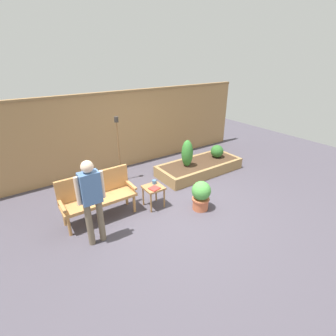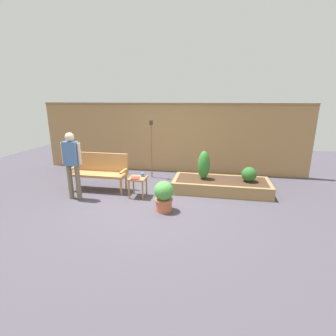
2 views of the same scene
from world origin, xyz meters
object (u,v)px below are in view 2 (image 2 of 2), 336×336
(potted_boxwood, at_px, (164,195))
(person_by_bench, at_px, (72,160))
(cup_on_table, at_px, (143,175))
(shrub_near_bench, at_px, (204,165))
(shrub_far_corner, at_px, (249,174))
(garden_bench, at_px, (100,169))
(tiki_torch, at_px, (151,139))
(side_table, at_px, (138,181))
(book_on_table, at_px, (135,178))

(potted_boxwood, height_order, person_by_bench, person_by_bench)
(cup_on_table, bearing_deg, shrub_near_bench, 24.42)
(cup_on_table, height_order, shrub_far_corner, shrub_far_corner)
(garden_bench, height_order, tiki_torch, tiki_torch)
(garden_bench, distance_m, shrub_near_bench, 2.65)
(side_table, relative_size, book_on_table, 2.51)
(person_by_bench, bearing_deg, book_on_table, 12.41)
(potted_boxwood, bearing_deg, book_on_table, 144.66)
(side_table, bearing_deg, tiki_torch, 91.95)
(side_table, distance_m, person_by_bench, 1.56)
(side_table, bearing_deg, potted_boxwood, -40.46)
(side_table, distance_m, shrub_near_bench, 1.71)
(garden_bench, xyz_separation_m, person_by_bench, (-0.31, -0.72, 0.39))
(cup_on_table, bearing_deg, shrub_far_corner, 14.29)
(cup_on_table, xyz_separation_m, shrub_near_bench, (1.42, 0.64, 0.14))
(side_table, relative_size, shrub_far_corner, 1.32)
(cup_on_table, relative_size, book_on_table, 0.65)
(garden_bench, bearing_deg, side_table, -16.30)
(book_on_table, bearing_deg, shrub_far_corner, 4.27)
(side_table, xyz_separation_m, shrub_far_corner, (2.62, 0.75, 0.08))
(side_table, distance_m, cup_on_table, 0.19)
(cup_on_table, xyz_separation_m, shrub_far_corner, (2.53, 0.64, -0.04))
(book_on_table, xyz_separation_m, person_by_bench, (-1.38, -0.30, 0.44))
(potted_boxwood, xyz_separation_m, tiki_torch, (-0.82, 2.20, 0.81))
(side_table, xyz_separation_m, person_by_bench, (-1.41, -0.39, 0.54))
(book_on_table, bearing_deg, shrub_near_bench, 15.33)
(tiki_torch, bearing_deg, person_by_bench, -125.02)
(book_on_table, bearing_deg, tiki_torch, 77.48)
(book_on_table, distance_m, potted_boxwood, 0.99)
(cup_on_table, bearing_deg, garden_bench, 169.78)
(shrub_near_bench, bearing_deg, side_table, -153.52)
(side_table, xyz_separation_m, cup_on_table, (0.09, 0.11, 0.13))
(garden_bench, relative_size, person_by_bench, 0.92)
(book_on_table, relative_size, potted_boxwood, 0.30)
(cup_on_table, distance_m, shrub_near_bench, 1.56)
(potted_boxwood, relative_size, shrub_far_corner, 1.78)
(potted_boxwood, relative_size, tiki_torch, 0.38)
(tiki_torch, bearing_deg, potted_boxwood, -69.55)
(potted_boxwood, distance_m, shrub_near_bench, 1.62)
(book_on_table, bearing_deg, person_by_bench, 179.06)
(tiki_torch, distance_m, person_by_bench, 2.38)
(shrub_far_corner, height_order, person_by_bench, person_by_bench)
(tiki_torch, bearing_deg, shrub_near_bench, -26.97)
(potted_boxwood, bearing_deg, shrub_far_corner, 37.24)
(garden_bench, distance_m, side_table, 1.16)
(shrub_far_corner, bearing_deg, potted_boxwood, -142.76)
(person_by_bench, bearing_deg, cup_on_table, 18.47)
(garden_bench, relative_size, cup_on_table, 11.65)
(tiki_torch, bearing_deg, shrub_far_corner, -16.56)
(cup_on_table, bearing_deg, side_table, -130.12)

